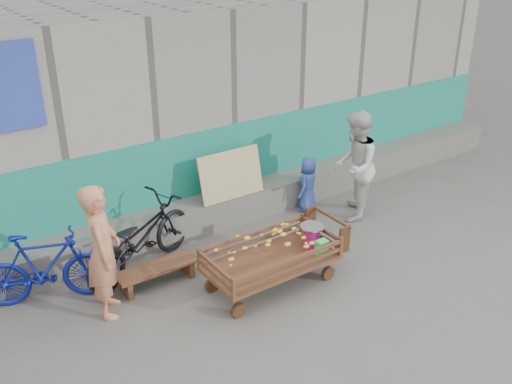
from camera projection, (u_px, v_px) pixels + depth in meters
ground at (312, 306)px, 6.65m from camera, size 80.00×80.00×0.00m
building_wall at (153, 103)px, 9.04m from camera, size 12.00×3.50×3.00m
banana_cart at (269, 251)px, 6.80m from camera, size 1.76×0.80×0.75m
bench at (157, 271)px, 6.99m from camera, size 1.03×0.31×0.26m
vendor_man at (103, 251)px, 6.24m from camera, size 0.57×0.68×1.59m
woman at (354, 166)px, 8.34m from camera, size 1.01×1.00×1.65m
child at (308, 184)px, 8.69m from camera, size 0.51×0.44×0.87m
bicycle_dark at (140, 238)px, 7.16m from camera, size 1.88×1.23×0.93m
bicycle_blue at (45, 268)px, 6.56m from camera, size 1.57×0.93×0.91m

